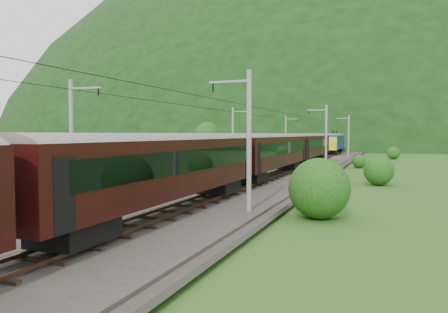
% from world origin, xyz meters
% --- Properties ---
extents(ground, '(600.00, 600.00, 0.00)m').
position_xyz_m(ground, '(0.00, 0.00, 0.00)').
color(ground, '#2A571B').
rests_on(ground, ground).
extents(railbed, '(14.00, 220.00, 0.30)m').
position_xyz_m(railbed, '(0.00, 10.00, 0.15)').
color(railbed, '#38332D').
rests_on(railbed, ground).
extents(track_left, '(2.40, 220.00, 0.27)m').
position_xyz_m(track_left, '(-2.40, 10.00, 0.37)').
color(track_left, brown).
rests_on(track_left, railbed).
extents(track_right, '(2.40, 220.00, 0.27)m').
position_xyz_m(track_right, '(2.40, 10.00, 0.37)').
color(track_right, brown).
rests_on(track_right, railbed).
extents(catenary_left, '(2.54, 192.28, 8.00)m').
position_xyz_m(catenary_left, '(-6.12, 32.00, 4.50)').
color(catenary_left, gray).
rests_on(catenary_left, railbed).
extents(catenary_right, '(2.54, 192.28, 8.00)m').
position_xyz_m(catenary_right, '(6.12, 32.00, 4.50)').
color(catenary_right, gray).
rests_on(catenary_right, railbed).
extents(overhead_wires, '(4.83, 198.00, 0.03)m').
position_xyz_m(overhead_wires, '(0.00, 10.00, 7.10)').
color(overhead_wires, black).
rests_on(overhead_wires, ground).
extents(mountain_main, '(504.00, 360.00, 244.00)m').
position_xyz_m(mountain_main, '(0.00, 260.00, 0.00)').
color(mountain_main, black).
rests_on(mountain_main, ground).
extents(mountain_ridge, '(336.00, 280.00, 132.00)m').
position_xyz_m(mountain_ridge, '(-120.00, 300.00, 0.00)').
color(mountain_ridge, black).
rests_on(mountain_ridge, ground).
extents(train, '(2.94, 163.98, 5.12)m').
position_xyz_m(train, '(2.40, -2.99, 3.49)').
color(train, black).
rests_on(train, ground).
extents(hazard_post_near, '(0.15, 0.15, 1.39)m').
position_xyz_m(hazard_post_near, '(-0.44, 42.93, 1.00)').
color(hazard_post_near, red).
rests_on(hazard_post_near, railbed).
extents(hazard_post_far, '(0.16, 0.16, 1.52)m').
position_xyz_m(hazard_post_far, '(0.51, 64.83, 1.06)').
color(hazard_post_far, red).
rests_on(hazard_post_far, railbed).
extents(signal, '(0.24, 0.24, 2.18)m').
position_xyz_m(signal, '(-4.74, 53.11, 1.58)').
color(signal, black).
rests_on(signal, railbed).
extents(vegetation_left, '(11.89, 147.13, 6.84)m').
position_xyz_m(vegetation_left, '(-13.68, 14.37, 2.23)').
color(vegetation_left, '#154612').
rests_on(vegetation_left, ground).
extents(vegetation_right, '(7.14, 107.54, 3.05)m').
position_xyz_m(vegetation_right, '(11.81, 3.76, 1.27)').
color(vegetation_right, '#154612').
rests_on(vegetation_right, ground).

